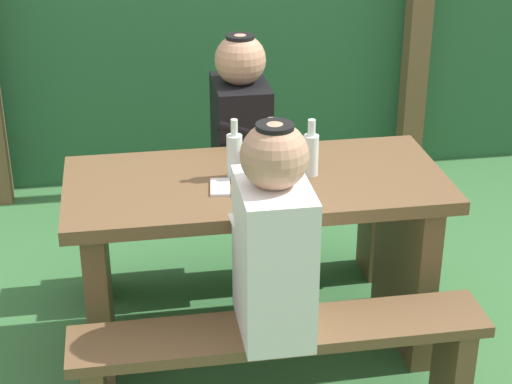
# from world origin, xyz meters

# --- Properties ---
(ground_plane) EXTENTS (12.00, 12.00, 0.00)m
(ground_plane) POSITION_xyz_m (0.00, 0.00, 0.00)
(ground_plane) COLOR #386E3B
(hedge_backdrop) EXTENTS (6.40, 0.71, 1.70)m
(hedge_backdrop) POSITION_xyz_m (0.00, 2.06, 0.85)
(hedge_backdrop) COLOR #285F37
(hedge_backdrop) RESTS_ON ground_plane
(pergola_post_right) EXTENTS (0.12, 0.12, 1.92)m
(pergola_post_right) POSITION_xyz_m (1.15, 1.55, 0.96)
(pergola_post_right) COLOR brown
(pergola_post_right) RESTS_ON ground_plane
(picnic_table) EXTENTS (1.40, 0.64, 0.75)m
(picnic_table) POSITION_xyz_m (0.00, 0.00, 0.51)
(picnic_table) COLOR brown
(picnic_table) RESTS_ON ground_plane
(bench_near) EXTENTS (1.40, 0.24, 0.43)m
(bench_near) POSITION_xyz_m (0.00, -0.50, 0.31)
(bench_near) COLOR brown
(bench_near) RESTS_ON ground_plane
(bench_far) EXTENTS (1.40, 0.24, 0.43)m
(bench_far) POSITION_xyz_m (0.00, 0.50, 0.31)
(bench_far) COLOR brown
(bench_far) RESTS_ON ground_plane
(person_white_shirt) EXTENTS (0.25, 0.35, 0.72)m
(person_white_shirt) POSITION_xyz_m (-0.03, -0.50, 0.76)
(person_white_shirt) COLOR white
(person_white_shirt) RESTS_ON bench_near
(person_black_coat) EXTENTS (0.25, 0.35, 0.72)m
(person_black_coat) POSITION_xyz_m (0.02, 0.50, 0.76)
(person_black_coat) COLOR black
(person_black_coat) RESTS_ON bench_far
(drinking_glass) EXTENTS (0.06, 0.06, 0.09)m
(drinking_glass) POSITION_xyz_m (-0.01, -0.12, 0.79)
(drinking_glass) COLOR silver
(drinking_glass) RESTS_ON picnic_table
(bottle_left) EXTENTS (0.06, 0.06, 0.23)m
(bottle_left) POSITION_xyz_m (-0.08, 0.02, 0.84)
(bottle_left) COLOR silver
(bottle_left) RESTS_ON picnic_table
(bottle_right) EXTENTS (0.06, 0.06, 0.23)m
(bottle_right) POSITION_xyz_m (0.05, -0.01, 0.84)
(bottle_right) COLOR silver
(bottle_right) RESTS_ON picnic_table
(bottle_center) EXTENTS (0.06, 0.06, 0.22)m
(bottle_center) POSITION_xyz_m (0.20, -0.00, 0.83)
(bottle_center) COLOR silver
(bottle_center) RESTS_ON picnic_table
(cell_phone) EXTENTS (0.09, 0.15, 0.01)m
(cell_phone) POSITION_xyz_m (-0.14, -0.07, 0.75)
(cell_phone) COLOR silver
(cell_phone) RESTS_ON picnic_table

